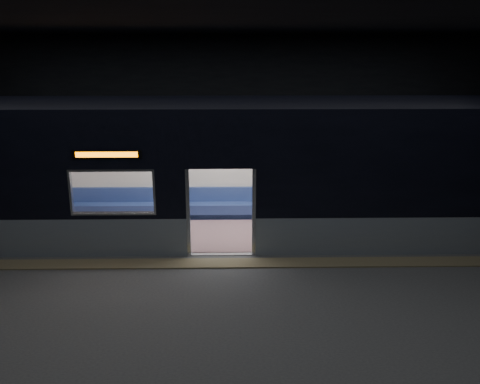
{
  "coord_description": "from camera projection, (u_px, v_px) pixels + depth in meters",
  "views": [
    {
      "loc": [
        0.24,
        -9.79,
        4.66
      ],
      "look_at": [
        0.45,
        2.3,
        1.15
      ],
      "focal_mm": 38.0,
      "sensor_mm": 36.0,
      "label": 1
    }
  ],
  "objects": [
    {
      "name": "handbag",
      "position": [
        348.0,
        198.0,
        13.76
      ],
      "size": [
        0.27,
        0.24,
        0.13
      ],
      "primitive_type": "cube",
      "rotation": [
        0.0,
        0.0,
        0.02
      ],
      "color": "black",
      "rests_on": "passenger"
    },
    {
      "name": "station_envelope",
      "position": [
        219.0,
        99.0,
        9.68
      ],
      "size": [
        24.0,
        14.0,
        5.0
      ],
      "color": "black",
      "rests_on": "station_floor"
    },
    {
      "name": "station_floor",
      "position": [
        221.0,
        275.0,
        10.7
      ],
      "size": [
        24.0,
        14.0,
        0.01
      ],
      "primitive_type": "cube",
      "color": "#47494C",
      "rests_on": "ground"
    },
    {
      "name": "tactile_strip",
      "position": [
        221.0,
        263.0,
        11.22
      ],
      "size": [
        22.8,
        0.5,
        0.03
      ],
      "primitive_type": "cube",
      "color": "#8C7F59",
      "rests_on": "station_floor"
    },
    {
      "name": "transit_map",
      "position": [
        403.0,
        163.0,
        14.06
      ],
      "size": [
        1.08,
        0.03,
        0.7
      ],
      "primitive_type": "cube",
      "color": "white",
      "rests_on": "metro_car"
    },
    {
      "name": "metro_car",
      "position": [
        222.0,
        162.0,
        12.63
      ],
      "size": [
        18.0,
        3.04,
        3.35
      ],
      "color": "gray",
      "rests_on": "station_floor"
    },
    {
      "name": "passenger",
      "position": [
        348.0,
        191.0,
        13.94
      ],
      "size": [
        0.43,
        0.69,
        1.34
      ],
      "rotation": [
        0.0,
        0.0,
        -0.2
      ],
      "color": "black",
      "rests_on": "metro_car"
    }
  ]
}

